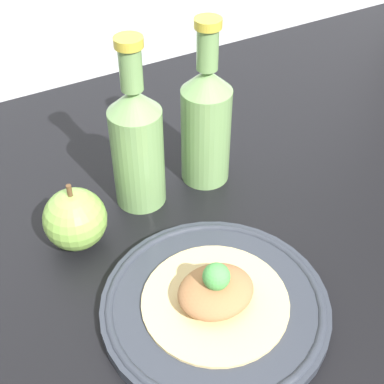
{
  "coord_description": "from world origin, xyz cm",
  "views": [
    {
      "loc": [
        -23.49,
        -40.77,
        53.42
      ],
      "look_at": [
        1.08,
        3.42,
        8.94
      ],
      "focal_mm": 50.0,
      "sensor_mm": 36.0,
      "label": 1
    }
  ],
  "objects_px": {
    "plate": "(215,305)",
    "plated_food": "(216,293)",
    "apple": "(75,219)",
    "cider_bottle_right": "(206,121)",
    "cider_bottle_left": "(137,143)"
  },
  "relations": [
    {
      "from": "cider_bottle_right",
      "to": "apple",
      "type": "xyz_separation_m",
      "value": [
        -0.22,
        -0.04,
        -0.06
      ]
    },
    {
      "from": "plate",
      "to": "apple",
      "type": "bearing_deg",
      "value": 118.77
    },
    {
      "from": "plate",
      "to": "plated_food",
      "type": "height_order",
      "value": "plated_food"
    },
    {
      "from": "cider_bottle_left",
      "to": "apple",
      "type": "distance_m",
      "value": 0.13
    },
    {
      "from": "plate",
      "to": "apple",
      "type": "height_order",
      "value": "apple"
    },
    {
      "from": "cider_bottle_right",
      "to": "plated_food",
      "type": "bearing_deg",
      "value": -117.44
    },
    {
      "from": "cider_bottle_right",
      "to": "apple",
      "type": "bearing_deg",
      "value": -169.83
    },
    {
      "from": "cider_bottle_left",
      "to": "apple",
      "type": "bearing_deg",
      "value": -160.46
    },
    {
      "from": "plated_food",
      "to": "cider_bottle_right",
      "type": "height_order",
      "value": "cider_bottle_right"
    },
    {
      "from": "plate",
      "to": "plated_food",
      "type": "bearing_deg",
      "value": 0.0
    },
    {
      "from": "plate",
      "to": "cider_bottle_right",
      "type": "distance_m",
      "value": 0.27
    },
    {
      "from": "apple",
      "to": "cider_bottle_right",
      "type": "bearing_deg",
      "value": 10.17
    },
    {
      "from": "plated_food",
      "to": "cider_bottle_right",
      "type": "distance_m",
      "value": 0.27
    },
    {
      "from": "cider_bottle_left",
      "to": "cider_bottle_right",
      "type": "bearing_deg",
      "value": 0.0
    },
    {
      "from": "plated_food",
      "to": "apple",
      "type": "height_order",
      "value": "apple"
    }
  ]
}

